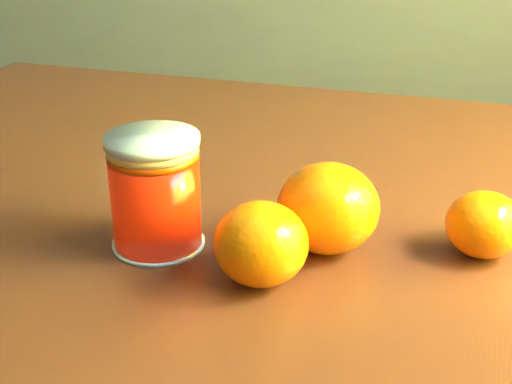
# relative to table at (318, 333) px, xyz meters

# --- Properties ---
(kitchen_counter) EXTENTS (3.15, 0.60, 0.90)m
(kitchen_counter) POSITION_rel_table_xyz_m (-0.86, 1.32, -0.26)
(kitchen_counter) COLOR #525357
(kitchen_counter) RESTS_ON ground
(table) EXTENTS (1.20, 0.94, 0.81)m
(table) POSITION_rel_table_xyz_m (0.00, 0.00, 0.00)
(table) COLOR #5B2916
(table) RESTS_ON ground
(juice_glass) EXTENTS (0.07, 0.07, 0.09)m
(juice_glass) POSITION_rel_table_xyz_m (-0.12, -0.04, 0.15)
(juice_glass) COLOR #F31D04
(juice_glass) RESTS_ON table
(orange_front) EXTENTS (0.09, 0.09, 0.07)m
(orange_front) POSITION_rel_table_xyz_m (0.00, -0.03, 0.14)
(orange_front) COLOR orange
(orange_front) RESTS_ON table
(orange_back) EXTENTS (0.07, 0.07, 0.05)m
(orange_back) POSITION_rel_table_xyz_m (0.12, -0.03, 0.13)
(orange_back) COLOR orange
(orange_back) RESTS_ON table
(orange_extra) EXTENTS (0.08, 0.08, 0.06)m
(orange_extra) POSITION_rel_table_xyz_m (-0.04, -0.08, 0.13)
(orange_extra) COLOR orange
(orange_extra) RESTS_ON table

